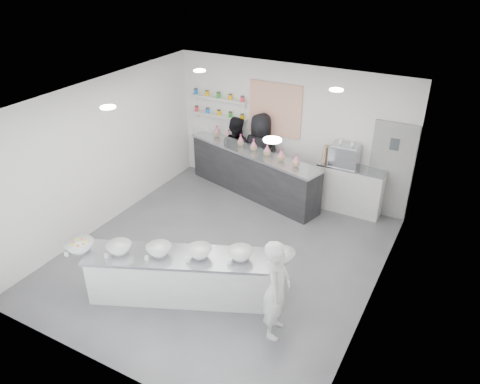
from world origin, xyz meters
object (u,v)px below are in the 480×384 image
at_px(woman_prep, 276,289).
at_px(staff_left, 235,151).
at_px(prep_counter, 181,276).
at_px(espresso_machine, 345,155).
at_px(staff_right, 260,153).
at_px(espresso_ledge, 349,189).
at_px(back_bar, 253,172).

xyz_separation_m(woman_prep, staff_left, (-2.91, 4.02, 0.04)).
xyz_separation_m(prep_counter, espresso_machine, (1.39, 4.07, 0.87)).
bearing_deg(woman_prep, espresso_machine, -7.32).
bearing_deg(prep_counter, staff_left, 82.87).
height_order(staff_left, staff_right, staff_right).
xyz_separation_m(espresso_ledge, staff_left, (-2.78, -0.03, 0.32)).
bearing_deg(espresso_ledge, back_bar, -172.57).
height_order(espresso_ledge, staff_right, staff_right).
height_order(espresso_machine, woman_prep, woman_prep).
relative_size(woman_prep, staff_left, 0.96).
xyz_separation_m(back_bar, woman_prep, (2.30, -3.77, 0.27)).
relative_size(back_bar, espresso_machine, 5.90).
relative_size(back_bar, staff_right, 1.86).
xyz_separation_m(prep_counter, back_bar, (-0.61, 3.78, 0.13)).
height_order(woman_prep, staff_left, staff_left).
relative_size(prep_counter, espresso_machine, 5.15).
relative_size(prep_counter, woman_prep, 1.87).
distance_m(espresso_machine, staff_right, 1.98).
height_order(back_bar, staff_left, staff_left).
xyz_separation_m(back_bar, staff_right, (0.05, 0.25, 0.40)).
distance_m(espresso_machine, staff_left, 2.64).
bearing_deg(espresso_ledge, prep_counter, -111.07).
bearing_deg(prep_counter, espresso_machine, 47.21).
height_order(back_bar, staff_right, staff_right).
bearing_deg(espresso_ledge, woman_prep, -88.28).
bearing_deg(prep_counter, espresso_ledge, 45.02).
relative_size(espresso_machine, woman_prep, 0.36).
distance_m(espresso_ledge, staff_left, 2.80).
bearing_deg(espresso_ledge, staff_left, -179.29).
xyz_separation_m(espresso_machine, staff_right, (-1.95, -0.03, -0.34)).
distance_m(espresso_machine, woman_prep, 4.09).
height_order(prep_counter, staff_right, staff_right).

